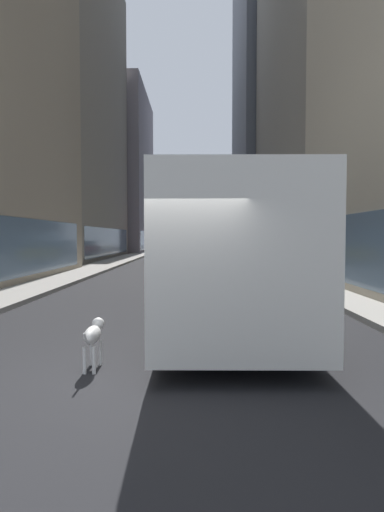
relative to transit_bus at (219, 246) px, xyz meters
name	(u,v)px	position (x,y,z in m)	size (l,w,h in m)	color
ground_plane	(189,257)	(-1.20, 29.93, -1.78)	(120.00, 120.00, 0.00)	#232326
sidewalk_left	(131,257)	(-6.90, 29.93, -1.70)	(2.40, 110.00, 0.15)	#9E9991
sidewalk_right	(247,257)	(4.50, 29.93, -1.70)	(2.40, 110.00, 0.15)	#ADA89E
building_left_mid	(56,103)	(-13.10, 26.86, 12.31)	(9.53, 19.88, 28.20)	gray
building_left_far	(104,173)	(-13.10, 46.30, 8.97)	(11.93, 17.00, 21.50)	slate
building_right_mid	(343,16)	(10.70, 21.64, 17.12)	(10.01, 21.59, 37.82)	gray
building_right_far	(286,110)	(10.70, 41.24, 15.96)	(11.95, 16.44, 35.50)	#4C515B
transit_bus	(219,246)	(0.00, 0.00, 0.00)	(2.78, 11.53, 3.05)	silver
car_yellow_taxi	(172,252)	(-2.40, 21.43, -0.95)	(1.70, 4.69, 1.62)	yellow
car_blue_hatchback	(218,249)	(1.60, 29.48, -0.95)	(1.81, 4.79, 1.62)	#4C6BB7
car_red_coupe	(164,248)	(-4.00, 34.92, -0.95)	(1.74, 4.67, 1.62)	red
car_silver_sedan	(213,247)	(1.60, 40.96, -0.95)	(1.88, 4.26, 1.62)	#B7BABF
dalmatian_dog	(93,335)	(-2.18, -4.73, -1.26)	(0.22, 0.96, 0.72)	white
pedestrian_with_handbag	(342,264)	(4.91, 4.61, -0.76)	(0.45, 0.34, 1.69)	#1E1E2D
pedestrian_in_coat	(341,264)	(4.90, 4.70, -0.77)	(0.34, 0.34, 1.69)	#1E1E2D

